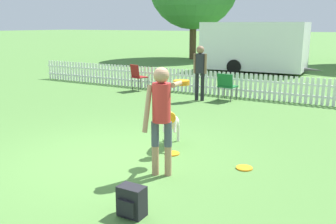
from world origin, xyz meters
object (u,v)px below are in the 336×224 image
object	(u,v)px
frisbee_near_handler	(244,168)
equipment_trailer	(254,46)
handler_person	(163,108)
folding_chair_center	(137,75)
spectator_standing	(200,68)
folding_chair_blue_left	(227,84)
leaping_dog	(171,122)
frisbee_near_dog	(172,153)
backpack_on_grass	(132,201)

from	to	relation	value
frisbee_near_handler	equipment_trailer	bearing A→B (deg)	106.72
handler_person	frisbee_near_handler	xyz separation A→B (m)	(1.05, 0.84, -1.05)
folding_chair_center	spectator_standing	distance (m)	2.72
folding_chair_center	spectator_standing	bearing A→B (deg)	-172.25
frisbee_near_handler	spectator_standing	bearing A→B (deg)	122.55
frisbee_near_handler	folding_chair_blue_left	distance (m)	5.63
handler_person	frisbee_near_handler	distance (m)	1.71
equipment_trailer	handler_person	bearing A→B (deg)	-80.77
folding_chair_center	folding_chair_blue_left	bearing A→B (deg)	-163.82
leaping_dog	folding_chair_center	xyz separation A→B (m)	(-4.07, 4.83, 0.08)
leaping_dog	frisbee_near_handler	size ratio (longest dim) A/B	4.49
folding_chair_blue_left	handler_person	bearing A→B (deg)	106.08
leaping_dog	frisbee_near_handler	distance (m)	1.71
folding_chair_blue_left	folding_chair_center	world-z (taller)	folding_chair_center
folding_chair_center	equipment_trailer	size ratio (longest dim) A/B	0.16
frisbee_near_dog	folding_chair_blue_left	world-z (taller)	folding_chair_blue_left
spectator_standing	equipment_trailer	distance (m)	7.78
backpack_on_grass	folding_chair_center	xyz separation A→B (m)	(-4.96, 7.41, 0.37)
equipment_trailer	leaping_dog	bearing A→B (deg)	-82.13
leaping_dog	equipment_trailer	distance (m)	12.31
backpack_on_grass	equipment_trailer	xyz separation A→B (m)	(-3.04, 14.67, 1.08)
frisbee_near_handler	backpack_on_grass	distance (m)	2.30
spectator_standing	backpack_on_grass	bearing A→B (deg)	98.70
frisbee_near_handler	folding_chair_blue_left	bearing A→B (deg)	114.16
equipment_trailer	frisbee_near_handler	bearing A→B (deg)	-75.51
frisbee_near_dog	handler_person	bearing A→B (deg)	-69.84
backpack_on_grass	equipment_trailer	bearing A→B (deg)	101.73
frisbee_near_handler	equipment_trailer	world-z (taller)	equipment_trailer
frisbee_near_dog	backpack_on_grass	bearing A→B (deg)	-73.30
backpack_on_grass	frisbee_near_handler	bearing A→B (deg)	72.06
leaping_dog	frisbee_near_dog	size ratio (longest dim) A/B	4.49
frisbee_near_handler	equipment_trailer	distance (m)	13.10
handler_person	spectator_standing	distance (m)	5.92
frisbee_near_dog	spectator_standing	xyz separation A→B (m)	(-1.66, 4.72, 1.01)
frisbee_near_handler	frisbee_near_dog	size ratio (longest dim) A/B	1.00
leaping_dog	equipment_trailer	bearing A→B (deg)	-103.23
backpack_on_grass	folding_chair_blue_left	xyz separation A→B (m)	(-1.59, 7.29, 0.32)
leaping_dog	frisbee_near_dog	world-z (taller)	leaping_dog
handler_person	folding_chair_center	xyz separation A→B (m)	(-4.62, 6.07, -0.50)
backpack_on_grass	equipment_trailer	distance (m)	15.02
frisbee_near_handler	folding_chair_center	xyz separation A→B (m)	(-5.67, 5.23, 0.55)
leaping_dog	spectator_standing	xyz separation A→B (m)	(-1.43, 4.35, 0.53)
spectator_standing	handler_person	bearing A→B (deg)	99.67
handler_person	folding_chair_blue_left	bearing A→B (deg)	78.47
folding_chair_center	equipment_trailer	bearing A→B (deg)	-86.61
frisbee_near_dog	spectator_standing	size ratio (longest dim) A/B	0.16
leaping_dog	spectator_standing	size ratio (longest dim) A/B	0.72
leaping_dog	equipment_trailer	size ratio (longest dim) A/B	0.21
frisbee_near_handler	equipment_trailer	size ratio (longest dim) A/B	0.05
folding_chair_center	handler_person	bearing A→B (deg)	145.45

